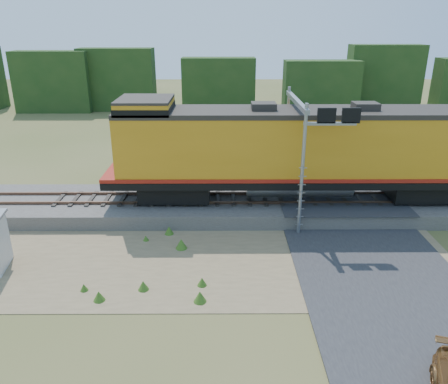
{
  "coord_description": "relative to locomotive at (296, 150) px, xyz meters",
  "views": [
    {
      "loc": [
        0.27,
        -17.1,
        10.19
      ],
      "look_at": [
        0.36,
        3.0,
        2.4
      ],
      "focal_mm": 35.0,
      "sensor_mm": 36.0,
      "label": 1
    }
  ],
  "objects": [
    {
      "name": "ground",
      "position": [
        -4.31,
        -6.0,
        -3.71
      ],
      "size": [
        140.0,
        140.0,
        0.0
      ],
      "primitive_type": "plane",
      "color": "#475123",
      "rests_on": "ground"
    },
    {
      "name": "ballast",
      "position": [
        -4.31,
        0.0,
        -3.31
      ],
      "size": [
        70.0,
        5.0,
        0.8
      ],
      "primitive_type": "cube",
      "color": "slate",
      "rests_on": "ground"
    },
    {
      "name": "rails",
      "position": [
        -4.31,
        0.0,
        -2.83
      ],
      "size": [
        70.0,
        1.54,
        0.16
      ],
      "color": "brown",
      "rests_on": "ballast"
    },
    {
      "name": "dirt_shoulder",
      "position": [
        -6.31,
        -5.5,
        -3.69
      ],
      "size": [
        26.0,
        8.0,
        0.03
      ],
      "primitive_type": "cube",
      "color": "#8C7754",
      "rests_on": "ground"
    },
    {
      "name": "road",
      "position": [
        2.69,
        -5.26,
        -3.62
      ],
      "size": [
        7.0,
        66.0,
        0.86
      ],
      "color": "#38383A",
      "rests_on": "ground"
    },
    {
      "name": "tree_line_north",
      "position": [
        -4.31,
        32.0,
        -0.64
      ],
      "size": [
        130.0,
        3.0,
        6.5
      ],
      "color": "#1B3814",
      "rests_on": "ground"
    },
    {
      "name": "weed_clumps",
      "position": [
        -7.81,
        -5.9,
        -3.71
      ],
      "size": [
        15.0,
        6.2,
        0.56
      ],
      "primitive_type": null,
      "color": "#3A641C",
      "rests_on": "ground"
    },
    {
      "name": "locomotive",
      "position": [
        0.0,
        0.0,
        0.0
      ],
      "size": [
        21.58,
        3.29,
        5.57
      ],
      "color": "black",
      "rests_on": "rails"
    },
    {
      "name": "signal_gantry",
      "position": [
        0.23,
        -0.65,
        1.36
      ],
      "size": [
        2.67,
        6.2,
        6.73
      ],
      "color": "gray",
      "rests_on": "ground"
    }
  ]
}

